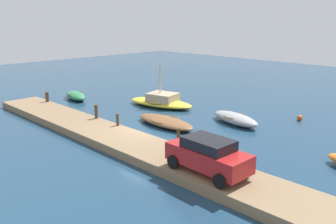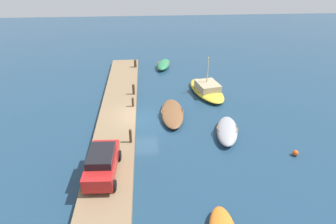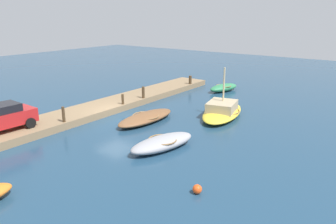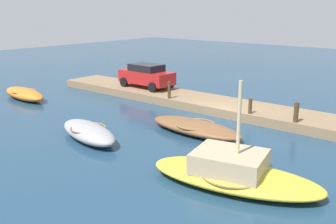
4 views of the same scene
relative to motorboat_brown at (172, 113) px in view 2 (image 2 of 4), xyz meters
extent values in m
plane|color=navy|center=(0.47, -2.48, -0.30)|extent=(84.00, 84.00, 0.00)
cube|color=#846B4C|center=(0.47, -4.47, -0.06)|extent=(27.28, 2.96, 0.48)
ellipsoid|color=brown|center=(0.00, 0.00, -0.01)|extent=(5.08, 1.98, 0.58)
torus|color=olive|center=(0.00, 0.00, 0.15)|extent=(1.94, 1.94, 0.07)
ellipsoid|color=#939399|center=(3.12, 3.83, 0.06)|extent=(4.34, 2.43, 0.73)
torus|color=olive|center=(3.12, 3.83, 0.26)|extent=(1.92, 1.92, 0.07)
ellipsoid|color=#2D7A4C|center=(-11.58, -0.03, 0.05)|extent=(3.73, 2.11, 0.70)
torus|color=olive|center=(-11.58, -0.03, 0.25)|extent=(1.71, 1.71, 0.07)
ellipsoid|color=gold|center=(-4.25, 3.65, 0.00)|extent=(6.21, 3.63, 0.59)
torus|color=olive|center=(-4.25, 3.65, 0.16)|extent=(2.95, 2.95, 0.07)
cube|color=tan|center=(-4.06, 3.69, 0.51)|extent=(2.65, 2.31, 0.67)
cylinder|color=#C6B284|center=(-4.31, 3.64, 1.72)|extent=(0.12, 0.12, 3.08)
cylinder|color=#47331E|center=(-10.63, -3.24, 0.59)|extent=(0.28, 0.28, 0.81)
cylinder|color=#47331E|center=(-3.51, -3.24, 0.66)|extent=(0.23, 0.23, 0.96)
cylinder|color=#47331E|center=(-1.10, -3.24, 0.58)|extent=(0.19, 0.19, 0.79)
cylinder|color=#47331E|center=(4.29, -3.24, 0.69)|extent=(0.19, 0.19, 1.01)
cube|color=#B21E1E|center=(7.55, -4.76, 0.91)|extent=(3.97, 1.78, 0.81)
cube|color=black|center=(7.55, -4.76, 1.55)|extent=(2.24, 1.52, 0.46)
cylinder|color=black|center=(8.95, -3.99, 0.50)|extent=(0.65, 0.24, 0.64)
cylinder|color=black|center=(8.89, -5.63, 0.50)|extent=(0.65, 0.24, 0.64)
cylinder|color=black|center=(6.21, -3.89, 0.50)|extent=(0.65, 0.24, 0.64)
cylinder|color=black|center=(6.15, -5.53, 0.50)|extent=(0.65, 0.24, 0.64)
sphere|color=#E54C19|center=(5.96, 7.81, -0.10)|extent=(0.40, 0.40, 0.40)
camera|label=1|loc=(16.79, -16.54, 6.95)|focal=38.18mm
camera|label=2|loc=(21.95, -1.95, 12.13)|focal=32.63mm
camera|label=3|loc=(16.31, 13.98, 6.81)|focal=34.94mm
camera|label=4|loc=(-10.16, 14.19, 5.44)|focal=41.44mm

